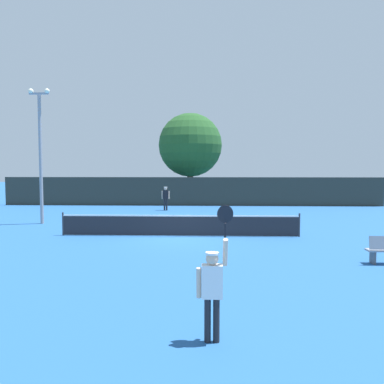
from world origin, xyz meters
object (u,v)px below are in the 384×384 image
at_px(player_receiving, 166,196).
at_px(light_pole, 40,147).
at_px(parked_car_mid, 212,190).
at_px(parked_car_far, 257,190).
at_px(player_serving, 213,283).
at_px(large_tree, 190,145).
at_px(parked_car_near, 157,191).
at_px(tennis_ball, 226,235).

distance_m(player_receiving, light_pole, 9.80).
distance_m(parked_car_mid, parked_car_far, 4.70).
height_order(player_serving, parked_car_far, player_serving).
relative_size(player_serving, large_tree, 0.32).
bearing_deg(light_pole, large_tree, 61.50).
distance_m(player_serving, parked_car_far, 34.23).
distance_m(player_serving, parked_car_near, 31.93).
distance_m(player_receiving, parked_car_near, 10.19).
bearing_deg(parked_car_near, parked_car_far, 18.54).
xyz_separation_m(tennis_ball, light_pole, (-10.07, 3.49, 4.24)).
distance_m(player_receiving, tennis_ball, 11.11).
bearing_deg(parked_car_near, light_pole, -98.93).
xyz_separation_m(player_serving, large_tree, (-1.60, 28.81, 3.96)).
relative_size(tennis_ball, parked_car_near, 0.02).
relative_size(player_receiving, large_tree, 0.21).
bearing_deg(large_tree, player_serving, -86.82).
bearing_deg(parked_car_near, tennis_ball, -68.80).
height_order(large_tree, parked_car_near, large_tree).
distance_m(tennis_ball, parked_car_mid, 22.30).
distance_m(large_tree, parked_car_mid, 6.62).
distance_m(tennis_ball, light_pole, 11.47).
relative_size(parked_car_near, parked_car_far, 1.04).
bearing_deg(large_tree, player_receiving, -101.52).
bearing_deg(player_receiving, tennis_ball, 110.50).
xyz_separation_m(player_receiving, light_pole, (-6.20, -6.88, 3.23)).
distance_m(player_serving, parked_car_mid, 33.45).
bearing_deg(parked_car_far, large_tree, -143.38).
height_order(player_receiving, parked_car_near, player_receiving).
bearing_deg(player_receiving, parked_car_mid, -106.27).
relative_size(large_tree, parked_car_far, 1.88).
bearing_deg(player_serving, parked_car_near, 98.86).
bearing_deg(light_pole, parked_car_mid, 62.75).
xyz_separation_m(light_pole, parked_car_mid, (9.68, 18.79, -3.49)).
bearing_deg(parked_car_near, large_tree, -33.99).
bearing_deg(player_serving, light_pole, 122.36).
height_order(player_receiving, parked_car_mid, player_receiving).
bearing_deg(player_receiving, light_pole, 47.96).
bearing_deg(parked_car_far, player_receiving, -123.97).
height_order(parked_car_mid, parked_car_far, same).
bearing_deg(player_receiving, parked_car_near, -79.63).
height_order(tennis_ball, parked_car_mid, parked_car_mid).
bearing_deg(player_serving, large_tree, 93.18).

